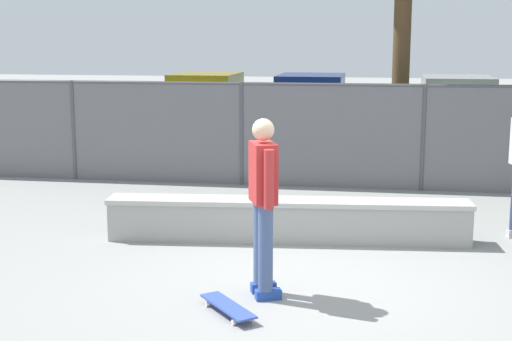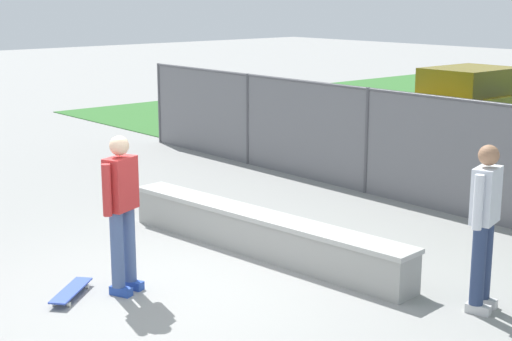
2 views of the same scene
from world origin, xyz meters
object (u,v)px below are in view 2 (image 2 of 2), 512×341
Objects in this scene: concrete_ledge at (261,233)px; skateboarder at (122,207)px; bystander at (485,220)px; car_yellow at (471,102)px; skateboard at (71,291)px.

concrete_ledge is 2.57× the size of skateboarder.
car_yellow is at bearing 124.61° from bystander.
bystander is (6.26, -9.07, 0.17)m from car_yellow.
bystander is at bearing 10.51° from concrete_ledge.
concrete_ledge is 2.64m from skateboard.
skateboarder is 1.00× the size of bystander.
car_yellow is (-3.29, 9.62, 0.56)m from concrete_ledge.
skateboard is 0.41× the size of bystander.
bystander is at bearing 41.53° from skateboarder.
bystander reaches higher than concrete_ledge.
skateboarder is 3.96m from bystander.
skateboard is 4.62m from bystander.
concrete_ledge is 2.57× the size of bystander.
bystander is at bearing 44.56° from skateboard.
car_yellow is (-3.04, 12.24, 0.77)m from skateboard.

